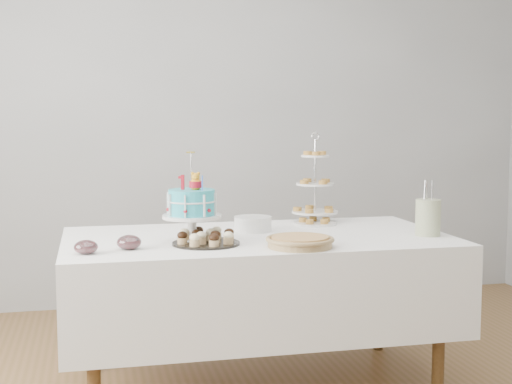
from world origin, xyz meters
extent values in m
cube|color=gray|center=(0.00, 2.00, 1.35)|extent=(5.00, 0.04, 2.70)
cube|color=white|center=(0.00, 0.30, 0.55)|extent=(1.92, 1.02, 0.45)
cylinder|color=brown|center=(-0.82, -0.07, 0.34)|extent=(0.06, 0.06, 0.67)
cylinder|color=brown|center=(0.82, -0.07, 0.34)|extent=(0.06, 0.06, 0.67)
cylinder|color=brown|center=(-0.82, 0.67, 0.34)|extent=(0.06, 0.06, 0.67)
cylinder|color=brown|center=(0.82, 0.67, 0.34)|extent=(0.06, 0.06, 0.67)
cylinder|color=#2DB3C6|center=(-0.35, 0.19, 0.96)|extent=(0.22, 0.22, 0.12)
torus|color=white|center=(-0.35, 0.19, 0.97)|extent=(0.24, 0.24, 0.01)
cube|color=#A9121F|center=(-0.39, 0.20, 1.06)|extent=(0.02, 0.02, 0.07)
cylinder|color=#386FF1|center=(-0.30, 0.14, 1.06)|extent=(0.01, 0.01, 0.07)
cylinder|color=silver|center=(-0.35, 0.22, 1.11)|extent=(0.00, 0.00, 0.17)
cylinder|color=yellow|center=(-0.35, 0.22, 1.20)|extent=(0.04, 0.04, 0.01)
cylinder|color=black|center=(-0.29, 0.12, 0.78)|extent=(0.32, 0.32, 0.01)
ellipsoid|color=black|center=(-0.35, 0.12, 0.82)|extent=(0.05, 0.05, 0.04)
ellipsoid|color=beige|center=(-0.23, 0.12, 0.82)|extent=(0.05, 0.05, 0.04)
cylinder|color=tan|center=(0.12, -0.05, 0.79)|extent=(0.30, 0.30, 0.04)
cylinder|color=#A67F40|center=(0.12, -0.05, 0.81)|extent=(0.26, 0.26, 0.02)
torus|color=tan|center=(0.12, -0.05, 0.81)|extent=(0.32, 0.32, 0.02)
cylinder|color=silver|center=(0.43, 0.70, 1.01)|extent=(0.01, 0.01, 0.47)
cylinder|color=white|center=(0.43, 0.70, 0.83)|extent=(0.26, 0.26, 0.01)
cylinder|color=white|center=(0.43, 0.70, 0.99)|extent=(0.22, 0.22, 0.01)
cylinder|color=white|center=(0.43, 0.70, 1.15)|extent=(0.16, 0.16, 0.01)
torus|color=silver|center=(0.43, 0.70, 1.26)|extent=(0.05, 0.01, 0.05)
cylinder|color=white|center=(0.01, 0.45, 0.81)|extent=(0.20, 0.20, 0.08)
cylinder|color=white|center=(0.40, 0.60, 0.78)|extent=(0.24, 0.24, 0.01)
ellipsoid|color=silver|center=(-0.84, 0.00, 0.80)|extent=(0.10, 0.10, 0.06)
cylinder|color=#53070C|center=(-0.84, 0.00, 0.80)|extent=(0.07, 0.07, 0.03)
ellipsoid|color=silver|center=(-0.65, 0.07, 0.80)|extent=(0.11, 0.11, 0.07)
cylinder|color=#53070C|center=(-0.65, 0.07, 0.80)|extent=(0.08, 0.08, 0.03)
cylinder|color=beige|center=(0.84, 0.12, 0.86)|extent=(0.13, 0.13, 0.18)
cylinder|color=beige|center=(0.90, 0.12, 0.88)|extent=(0.01, 0.01, 0.10)
camera|label=1|loc=(-0.81, -3.15, 1.36)|focal=50.00mm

